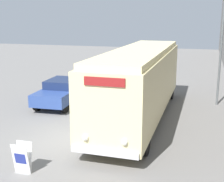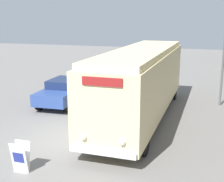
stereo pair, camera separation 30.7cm
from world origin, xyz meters
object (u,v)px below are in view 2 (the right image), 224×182
object	(u,v)px
vintage_bus	(142,80)
sign_board	(20,158)
parked_car_near	(65,91)
parked_car_mid	(108,70)

from	to	relation	value
vintage_bus	sign_board	size ratio (longest dim) A/B	10.97
sign_board	parked_car_near	bearing A→B (deg)	106.73
parked_car_near	parked_car_mid	distance (m)	7.47
parked_car_near	parked_car_mid	xyz separation A→B (m)	(0.05, 7.47, 0.00)
vintage_bus	sign_board	world-z (taller)	vintage_bus
parked_car_near	parked_car_mid	world-z (taller)	parked_car_mid
sign_board	parked_car_mid	world-z (taller)	parked_car_mid
sign_board	parked_car_near	xyz separation A→B (m)	(-2.37, 7.90, 0.26)
sign_board	parked_car_near	size ratio (longest dim) A/B	0.22
vintage_bus	sign_board	distance (m)	7.24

